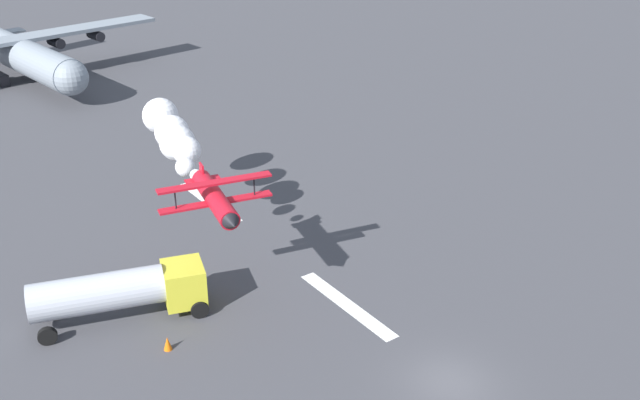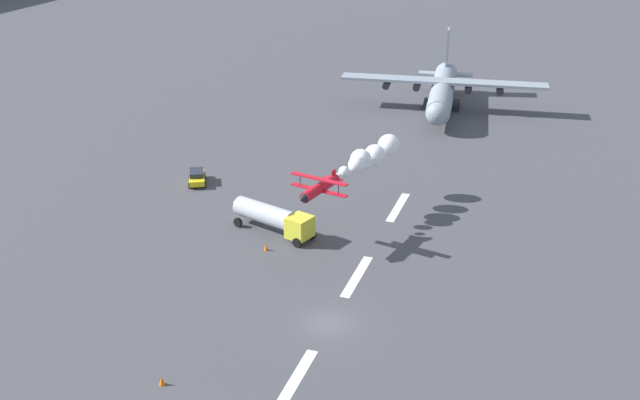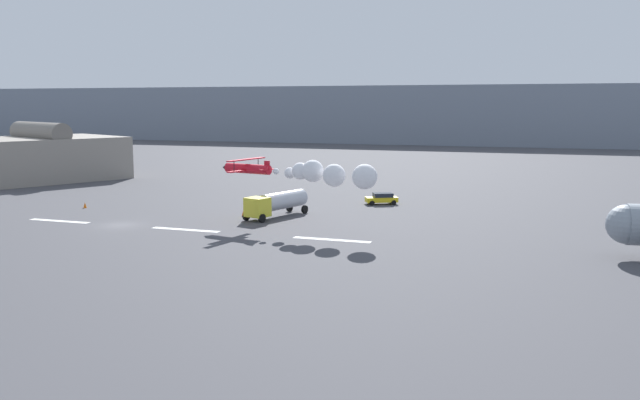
{
  "view_description": "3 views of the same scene",
  "coord_description": "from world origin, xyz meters",
  "px_view_note": "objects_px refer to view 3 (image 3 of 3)",
  "views": [
    {
      "loc": [
        -20.01,
        22.0,
        23.8
      ],
      "look_at": [
        14.39,
        -2.5,
        3.48
      ],
      "focal_mm": 42.24,
      "sensor_mm": 36.0,
      "label": 1
    },
    {
      "loc": [
        -50.83,
        -16.48,
        34.84
      ],
      "look_at": [
        13.19,
        5.33,
        4.94
      ],
      "focal_mm": 42.27,
      "sensor_mm": 36.0,
      "label": 2
    },
    {
      "loc": [
        44.44,
        -61.5,
        13.35
      ],
      "look_at": [
        23.47,
        0.0,
        3.93
      ],
      "focal_mm": 37.27,
      "sensor_mm": 36.0,
      "label": 3
    }
  ],
  "objects_px": {
    "traffic_cone_far": "(243,213)",
    "stunt_biplane_red": "(319,173)",
    "traffic_cone_near": "(85,205)",
    "fuel_tanker_truck": "(276,202)",
    "airport_staff_sedan": "(382,198)"
  },
  "relations": [
    {
      "from": "traffic_cone_far",
      "to": "stunt_biplane_red",
      "type": "bearing_deg",
      "value": -29.66
    },
    {
      "from": "stunt_biplane_red",
      "to": "traffic_cone_near",
      "type": "distance_m",
      "value": 35.09
    },
    {
      "from": "fuel_tanker_truck",
      "to": "stunt_biplane_red",
      "type": "bearing_deg",
      "value": -43.38
    },
    {
      "from": "traffic_cone_near",
      "to": "traffic_cone_far",
      "type": "relative_size",
      "value": 1.0
    },
    {
      "from": "airport_staff_sedan",
      "to": "traffic_cone_near",
      "type": "relative_size",
      "value": 6.09
    },
    {
      "from": "fuel_tanker_truck",
      "to": "airport_staff_sedan",
      "type": "relative_size",
      "value": 2.09
    },
    {
      "from": "airport_staff_sedan",
      "to": "traffic_cone_near",
      "type": "bearing_deg",
      "value": -156.45
    },
    {
      "from": "airport_staff_sedan",
      "to": "traffic_cone_far",
      "type": "height_order",
      "value": "airport_staff_sedan"
    },
    {
      "from": "stunt_biplane_red",
      "to": "fuel_tanker_truck",
      "type": "height_order",
      "value": "stunt_biplane_red"
    },
    {
      "from": "traffic_cone_far",
      "to": "fuel_tanker_truck",
      "type": "bearing_deg",
      "value": 10.23
    },
    {
      "from": "stunt_biplane_red",
      "to": "traffic_cone_far",
      "type": "distance_m",
      "value": 14.94
    },
    {
      "from": "airport_staff_sedan",
      "to": "traffic_cone_far",
      "type": "distance_m",
      "value": 19.92
    },
    {
      "from": "airport_staff_sedan",
      "to": "traffic_cone_far",
      "type": "relative_size",
      "value": 6.09
    },
    {
      "from": "fuel_tanker_truck",
      "to": "airport_staff_sedan",
      "type": "bearing_deg",
      "value": 55.5
    },
    {
      "from": "stunt_biplane_red",
      "to": "traffic_cone_near",
      "type": "xyz_separation_m",
      "value": [
        -34.09,
        5.86,
        -5.88
      ]
    }
  ]
}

